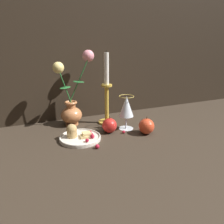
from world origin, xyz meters
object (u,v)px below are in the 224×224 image
Objects in this scene: vase at (72,102)px; wine_glass at (126,108)px; apple_near_glass at (109,125)px; plate_with_pastries at (79,136)px; apple_beside_vase at (146,126)px; candlestick at (107,97)px.

vase is 0.28m from wine_glass.
apple_near_glass is at bearing -51.70° from vase.
vase is 0.22m from plate_with_pastries.
wine_glass is at bearing 122.91° from apple_beside_vase.
plate_with_pastries is at bearing -171.68° from apple_near_glass.
candlestick is (-0.06, 0.11, 0.03)m from wine_glass.
candlestick is 0.17m from apple_near_glass.
apple_beside_vase is at bearing -60.18° from candlestick.
apple_near_glass reaches higher than plate_with_pastries.
wine_glass is 0.13m from apple_beside_vase.
plate_with_pastries is 0.27m from candlestick.
wine_glass is 0.13m from candlestick.
apple_beside_vase is (0.12, -0.21, -0.11)m from candlestick.
vase is 0.18m from candlestick.
candlestick reaches higher than apple_beside_vase.
plate_with_pastries is 0.27m from wine_glass.
plate_with_pastries is at bearing -96.47° from vase.
apple_near_glass is at bearing 151.52° from apple_beside_vase.
wine_glass is at bearing 5.88° from apple_near_glass.
plate_with_pastries is at bearing 168.91° from apple_beside_vase.
apple_near_glass is (-0.04, -0.12, -0.11)m from candlestick.
plate_with_pastries is 2.12× the size of apple_beside_vase.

